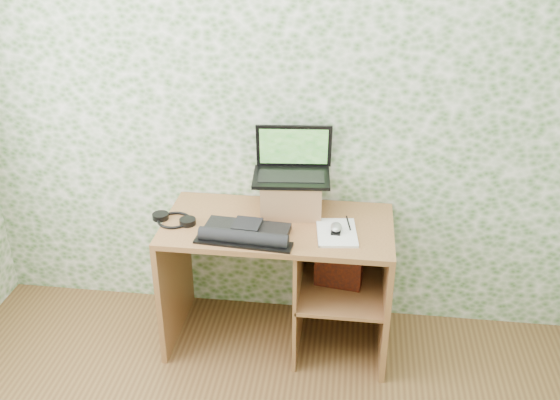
# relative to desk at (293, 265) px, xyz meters

# --- Properties ---
(wall_back) EXTENTS (3.50, 0.00, 3.50)m
(wall_back) POSITION_rel_desk_xyz_m (-0.08, 0.28, 0.82)
(wall_back) COLOR white
(wall_back) RESTS_ON ground
(desk) EXTENTS (1.20, 0.60, 0.75)m
(desk) POSITION_rel_desk_xyz_m (0.00, 0.00, 0.00)
(desk) COLOR brown
(desk) RESTS_ON floor
(riser) EXTENTS (0.34, 0.29, 0.19)m
(riser) POSITION_rel_desk_xyz_m (-0.02, 0.12, 0.36)
(riser) COLOR #8B603E
(riser) RESTS_ON desk
(laptop) EXTENTS (0.43, 0.32, 0.27)m
(laptop) POSITION_rel_desk_xyz_m (-0.02, 0.16, 0.52)
(laptop) COLOR black
(laptop) RESTS_ON riser
(keyboard) EXTENTS (0.49, 0.28, 0.07)m
(keyboard) POSITION_rel_desk_xyz_m (-0.22, -0.19, 0.29)
(keyboard) COLOR black
(keyboard) RESTS_ON desk
(headphones) EXTENTS (0.24, 0.21, 0.03)m
(headphones) POSITION_rel_desk_xyz_m (-0.62, -0.08, 0.28)
(headphones) COLOR black
(headphones) RESTS_ON desk
(notepad) EXTENTS (0.23, 0.30, 0.01)m
(notepad) POSITION_rel_desk_xyz_m (0.23, -0.10, 0.28)
(notepad) COLOR silver
(notepad) RESTS_ON desk
(mouse) EXTENTS (0.06, 0.09, 0.03)m
(mouse) POSITION_rel_desk_xyz_m (0.23, -0.10, 0.30)
(mouse) COLOR #B1B1B4
(mouse) RESTS_ON notepad
(pen) EXTENTS (0.03, 0.14, 0.01)m
(pen) POSITION_rel_desk_xyz_m (0.29, -0.01, 0.29)
(pen) COLOR black
(pen) RESTS_ON notepad
(red_box) EXTENTS (0.26, 0.12, 0.30)m
(red_box) POSITION_rel_desk_xyz_m (0.25, -0.03, 0.06)
(red_box) COLOR maroon
(red_box) RESTS_ON desk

